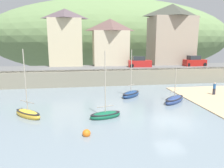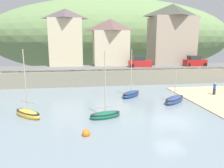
{
  "view_description": "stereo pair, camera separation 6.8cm",
  "coord_description": "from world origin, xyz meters",
  "px_view_note": "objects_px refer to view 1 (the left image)",
  "views": [
    {
      "loc": [
        -7.85,
        -16.93,
        6.96
      ],
      "look_at": [
        -4.2,
        6.92,
        2.14
      ],
      "focal_mm": 34.3,
      "sensor_mm": 36.0,
      "label": 1
    },
    {
      "loc": [
        -7.78,
        -16.94,
        6.96
      ],
      "look_at": [
        -4.2,
        6.92,
        2.14
      ],
      "focal_mm": 34.3,
      "sensor_mm": 36.0,
      "label": 2
    }
  ],
  "objects_px": {
    "sailboat_tall_mast": "(28,114)",
    "mooring_buoy": "(87,133)",
    "dinghy_open_wooden": "(131,94)",
    "sailboat_blue_trim": "(105,115)",
    "parked_car_near_slipway": "(140,62)",
    "waterfront_building_centre": "(110,42)",
    "waterfront_building_left": "(66,37)",
    "sailboat_nearest_shore": "(174,100)",
    "waterfront_building_right": "(171,34)",
    "parked_car_by_wall": "(194,62)",
    "person_near_water": "(214,88)"
  },
  "relations": [
    {
      "from": "waterfront_building_left",
      "to": "sailboat_tall_mast",
      "type": "height_order",
      "value": "waterfront_building_left"
    },
    {
      "from": "sailboat_nearest_shore",
      "to": "waterfront_building_right",
      "type": "bearing_deg",
      "value": 27.1
    },
    {
      "from": "waterfront_building_centre",
      "to": "person_near_water",
      "type": "bearing_deg",
      "value": -56.82
    },
    {
      "from": "sailboat_nearest_shore",
      "to": "parked_car_by_wall",
      "type": "bearing_deg",
      "value": 13.24
    },
    {
      "from": "waterfront_building_left",
      "to": "parked_car_by_wall",
      "type": "height_order",
      "value": "waterfront_building_left"
    },
    {
      "from": "person_near_water",
      "to": "sailboat_nearest_shore",
      "type": "bearing_deg",
      "value": -160.9
    },
    {
      "from": "waterfront_building_left",
      "to": "sailboat_blue_trim",
      "type": "height_order",
      "value": "waterfront_building_left"
    },
    {
      "from": "waterfront_building_left",
      "to": "mooring_buoy",
      "type": "relative_size",
      "value": 16.87
    },
    {
      "from": "waterfront_building_centre",
      "to": "waterfront_building_right",
      "type": "relative_size",
      "value": 0.74
    },
    {
      "from": "waterfront_building_centre",
      "to": "sailboat_tall_mast",
      "type": "xyz_separation_m",
      "value": [
        -11.0,
        -22.11,
        -6.58
      ]
    },
    {
      "from": "dinghy_open_wooden",
      "to": "waterfront_building_left",
      "type": "bearing_deg",
      "value": 73.51
    },
    {
      "from": "mooring_buoy",
      "to": "waterfront_building_right",
      "type": "bearing_deg",
      "value": 56.02
    },
    {
      "from": "dinghy_open_wooden",
      "to": "parked_car_near_slipway",
      "type": "relative_size",
      "value": 1.46
    },
    {
      "from": "sailboat_blue_trim",
      "to": "parked_car_near_slipway",
      "type": "xyz_separation_m",
      "value": [
        8.57,
        18.87,
        2.93
      ]
    },
    {
      "from": "parked_car_near_slipway",
      "to": "parked_car_by_wall",
      "type": "height_order",
      "value": "same"
    },
    {
      "from": "sailboat_tall_mast",
      "to": "mooring_buoy",
      "type": "bearing_deg",
      "value": -0.92
    },
    {
      "from": "waterfront_building_right",
      "to": "mooring_buoy",
      "type": "bearing_deg",
      "value": -123.98
    },
    {
      "from": "sailboat_blue_trim",
      "to": "dinghy_open_wooden",
      "type": "height_order",
      "value": "sailboat_blue_trim"
    },
    {
      "from": "waterfront_building_left",
      "to": "mooring_buoy",
      "type": "height_order",
      "value": "waterfront_building_left"
    },
    {
      "from": "waterfront_building_right",
      "to": "sailboat_blue_trim",
      "type": "relative_size",
      "value": 1.88
    },
    {
      "from": "sailboat_blue_trim",
      "to": "mooring_buoy",
      "type": "relative_size",
      "value": 10.13
    },
    {
      "from": "dinghy_open_wooden",
      "to": "mooring_buoy",
      "type": "relative_size",
      "value": 9.94
    },
    {
      "from": "waterfront_building_centre",
      "to": "dinghy_open_wooden",
      "type": "xyz_separation_m",
      "value": [
        0.32,
        -16.18,
        -6.59
      ]
    },
    {
      "from": "waterfront_building_right",
      "to": "sailboat_blue_trim",
      "type": "xyz_separation_m",
      "value": [
        -16.34,
        -23.37,
        -8.13
      ]
    },
    {
      "from": "mooring_buoy",
      "to": "sailboat_blue_trim",
      "type": "bearing_deg",
      "value": 62.82
    },
    {
      "from": "parked_car_near_slipway",
      "to": "parked_car_by_wall",
      "type": "relative_size",
      "value": 1.02
    },
    {
      "from": "waterfront_building_left",
      "to": "mooring_buoy",
      "type": "bearing_deg",
      "value": -84.13
    },
    {
      "from": "sailboat_blue_trim",
      "to": "person_near_water",
      "type": "xyz_separation_m",
      "value": [
        15.1,
        6.17,
        0.71
      ]
    },
    {
      "from": "waterfront_building_right",
      "to": "mooring_buoy",
      "type": "xyz_separation_m",
      "value": [
        -18.22,
        -27.02,
        -8.22
      ]
    },
    {
      "from": "sailboat_tall_mast",
      "to": "parked_car_by_wall",
      "type": "bearing_deg",
      "value": 75.7
    },
    {
      "from": "parked_car_near_slipway",
      "to": "parked_car_by_wall",
      "type": "xyz_separation_m",
      "value": [
        10.72,
        0.0,
        0.0
      ]
    },
    {
      "from": "waterfront_building_centre",
      "to": "mooring_buoy",
      "type": "distance_m",
      "value": 28.43
    },
    {
      "from": "sailboat_blue_trim",
      "to": "parked_car_by_wall",
      "type": "bearing_deg",
      "value": 28.37
    },
    {
      "from": "sailboat_tall_mast",
      "to": "parked_car_near_slipway",
      "type": "relative_size",
      "value": 1.53
    },
    {
      "from": "parked_car_by_wall",
      "to": "person_near_water",
      "type": "xyz_separation_m",
      "value": [
        -4.19,
        -12.7,
        -2.22
      ]
    },
    {
      "from": "waterfront_building_centre",
      "to": "parked_car_by_wall",
      "type": "relative_size",
      "value": 2.12
    },
    {
      "from": "sailboat_nearest_shore",
      "to": "parked_car_by_wall",
      "type": "xyz_separation_m",
      "value": [
        10.72,
        14.96,
        2.91
      ]
    },
    {
      "from": "waterfront_building_left",
      "to": "sailboat_nearest_shore",
      "type": "bearing_deg",
      "value": -55.8
    },
    {
      "from": "waterfront_building_left",
      "to": "sailboat_nearest_shore",
      "type": "distance_m",
      "value": 24.68
    },
    {
      "from": "waterfront_building_left",
      "to": "dinghy_open_wooden",
      "type": "xyz_separation_m",
      "value": [
        8.82,
        -16.18,
        -7.42
      ]
    },
    {
      "from": "sailboat_blue_trim",
      "to": "mooring_buoy",
      "type": "distance_m",
      "value": 4.11
    },
    {
      "from": "waterfront_building_right",
      "to": "sailboat_blue_trim",
      "type": "bearing_deg",
      "value": -124.96
    },
    {
      "from": "sailboat_tall_mast",
      "to": "mooring_buoy",
      "type": "relative_size",
      "value": 10.43
    },
    {
      "from": "sailboat_blue_trim",
      "to": "dinghy_open_wooden",
      "type": "relative_size",
      "value": 1.02
    },
    {
      "from": "waterfront_building_left",
      "to": "person_near_water",
      "type": "height_order",
      "value": "waterfront_building_left"
    },
    {
      "from": "waterfront_building_right",
      "to": "mooring_buoy",
      "type": "distance_m",
      "value": 33.61
    },
    {
      "from": "waterfront_building_left",
      "to": "sailboat_tall_mast",
      "type": "relative_size",
      "value": 1.62
    },
    {
      "from": "mooring_buoy",
      "to": "waterfront_building_left",
      "type": "bearing_deg",
      "value": 95.87
    },
    {
      "from": "sailboat_nearest_shore",
      "to": "mooring_buoy",
      "type": "relative_size",
      "value": 6.72
    },
    {
      "from": "sailboat_blue_trim",
      "to": "dinghy_open_wooden",
      "type": "xyz_separation_m",
      "value": [
        4.17,
        7.19,
        0.04
      ]
    }
  ]
}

